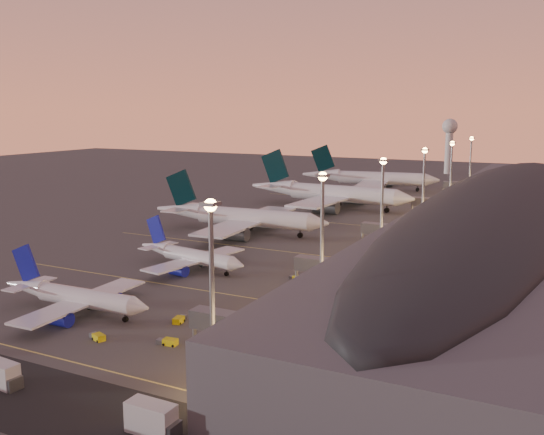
% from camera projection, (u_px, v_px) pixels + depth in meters
% --- Properties ---
extents(ground, '(700.00, 700.00, 0.00)m').
position_uv_depth(ground, '(174.00, 278.00, 137.53)').
color(ground, '#3C3A37').
extents(airliner_narrow_south, '(34.09, 30.40, 12.20)m').
position_uv_depth(airliner_narrow_south, '(74.00, 297.00, 113.59)').
color(airliner_narrow_south, silver).
rests_on(airliner_narrow_south, ground).
extents(airliner_narrow_north, '(33.36, 30.13, 11.93)m').
position_uv_depth(airliner_narrow_north, '(190.00, 256.00, 145.53)').
color(airliner_narrow_north, silver).
rests_on(airliner_narrow_north, ground).
extents(airliner_wide_near, '(59.28, 54.05, 18.97)m').
position_uv_depth(airliner_wide_near, '(239.00, 217.00, 187.93)').
color(airliner_wide_near, silver).
rests_on(airliner_wide_near, ground).
extents(airliner_wide_mid, '(69.04, 62.93, 22.09)m').
position_uv_depth(airliner_wide_mid, '(328.00, 193.00, 235.66)').
color(airliner_wide_mid, silver).
rests_on(airliner_wide_mid, ground).
extents(airliner_wide_far, '(65.63, 60.40, 21.02)m').
position_uv_depth(airliner_wide_far, '(369.00, 178.00, 289.13)').
color(airliner_wide_far, silver).
rests_on(airliner_wide_far, ground).
extents(terminal_building, '(56.35, 255.00, 17.46)m').
position_uv_depth(terminal_building, '(503.00, 213.00, 171.86)').
color(terminal_building, '#4F4F54').
rests_on(terminal_building, ground).
extents(light_masts, '(2.20, 217.20, 25.90)m').
position_uv_depth(light_masts, '(408.00, 180.00, 175.33)').
color(light_masts, slate).
rests_on(light_masts, ground).
extents(radar_tower, '(9.00, 9.00, 32.50)m').
position_uv_depth(radar_tower, '(449.00, 137.00, 357.19)').
color(radar_tower, silver).
rests_on(radar_tower, ground).
extents(lane_markings, '(90.00, 180.36, 0.00)m').
position_uv_depth(lane_markings, '(258.00, 244.00, 172.60)').
color(lane_markings, '#D8C659').
rests_on(lane_markings, ground).
extents(baggage_tug_a, '(3.74, 2.51, 1.04)m').
position_uv_depth(baggage_tug_a, '(98.00, 337.00, 100.74)').
color(baggage_tug_a, '#CFC00A').
rests_on(baggage_tug_a, ground).
extents(baggage_tug_b, '(3.66, 1.84, 1.05)m').
position_uv_depth(baggage_tug_b, '(168.00, 342.00, 98.53)').
color(baggage_tug_b, '#CFC00A').
rests_on(baggage_tug_b, ground).
extents(baggage_tug_c, '(3.93, 2.78, 1.09)m').
position_uv_depth(baggage_tug_c, '(297.00, 278.00, 135.45)').
color(baggage_tug_c, '#CFC00A').
rests_on(baggage_tug_c, ground).
extents(catering_truck_a, '(6.29, 2.89, 3.44)m').
position_uv_depth(catering_truck_a, '(3.00, 375.00, 83.60)').
color(catering_truck_a, silver).
rests_on(catering_truck_a, ground).
extents(catering_truck_b, '(6.76, 2.75, 3.78)m').
position_uv_depth(catering_truck_b, '(154.00, 420.00, 71.22)').
color(catering_truck_b, silver).
rests_on(catering_truck_b, ground).
extents(baggage_tug_d, '(2.08, 3.77, 1.06)m').
position_uv_depth(baggage_tug_d, '(180.00, 319.00, 109.01)').
color(baggage_tug_d, '#CFC00A').
rests_on(baggage_tug_d, ground).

